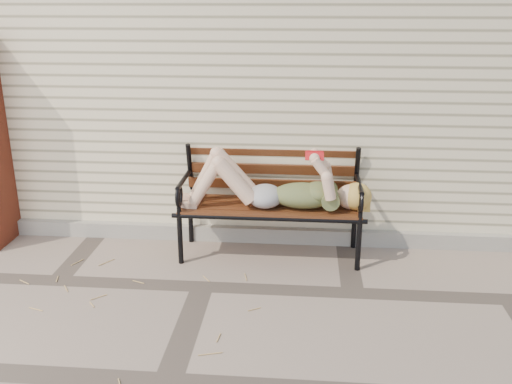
{
  "coord_description": "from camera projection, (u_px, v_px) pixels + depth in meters",
  "views": [
    {
      "loc": [
        0.81,
        -4.2,
        2.3
      ],
      "look_at": [
        0.41,
        0.45,
        0.7
      ],
      "focal_mm": 40.0,
      "sensor_mm": 36.0,
      "label": 1
    }
  ],
  "objects": [
    {
      "name": "straw_scatter",
      "position": [
        42.0,
        300.0,
        4.54
      ],
      "size": [
        3.05,
        1.64,
        0.01
      ],
      "color": "tan",
      "rests_on": "ground"
    },
    {
      "name": "house_wall",
      "position": [
        241.0,
        64.0,
        7.11
      ],
      "size": [
        8.0,
        4.0,
        3.0
      ],
      "primitive_type": "cube",
      "color": "beige",
      "rests_on": "ground"
    },
    {
      "name": "garden_bench",
      "position": [
        271.0,
        185.0,
        5.25
      ],
      "size": [
        1.8,
        0.72,
        1.17
      ],
      "color": "black",
      "rests_on": "ground"
    },
    {
      "name": "foundation_strip",
      "position": [
        219.0,
        233.0,
        5.66
      ],
      "size": [
        8.0,
        0.1,
        0.15
      ],
      "primitive_type": "cube",
      "color": "#A9A498",
      "rests_on": "ground"
    },
    {
      "name": "reading_woman",
      "position": [
        272.0,
        186.0,
        5.1
      ],
      "size": [
        1.7,
        0.39,
        0.53
      ],
      "color": "#093942",
      "rests_on": "ground"
    },
    {
      "name": "ground",
      "position": [
        202.0,
        287.0,
        4.77
      ],
      "size": [
        80.0,
        80.0,
        0.0
      ],
      "primitive_type": "plane",
      "color": "gray",
      "rests_on": "ground"
    }
  ]
}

